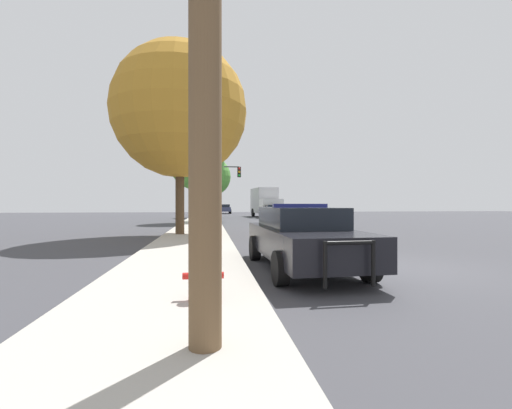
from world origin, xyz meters
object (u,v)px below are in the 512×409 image
Objects in this scene: fire_hydrant at (203,272)px; car_background_distant at (225,209)px; box_truck at (265,202)px; tree_sidewalk_far at (211,177)px; traffic_light at (213,180)px; police_car at (302,236)px; tree_sidewalk_near at (180,111)px; car_background_oncoming at (274,212)px; tree_sidewalk_mid at (197,163)px.

fire_hydrant is 0.17× the size of car_background_distant.
tree_sidewalk_far is at bearing 3.92° from box_truck.
car_background_distant is at bearing 85.13° from traffic_light.
police_car is 0.56× the size of tree_sidewalk_near.
police_car is at bearing 49.63° from fire_hydrant.
fire_hydrant is at bearing -83.46° from tree_sidewalk_near.
box_truck is (6.56, 34.19, 1.26)m from fire_hydrant.
police_car is at bearing 83.49° from car_background_oncoming.
tree_sidewalk_near is at bearing -68.86° from police_car.
tree_sidewalk_far is 10.73m from tree_sidewalk_mid.
tree_sidewalk_far reaches higher than box_truck.
car_background_oncoming is at bearing -77.65° from car_background_distant.
fire_hydrant is at bearing -92.99° from car_background_distant.
police_car is 44.94m from car_background_distant.
fire_hydrant is at bearing -90.55° from tree_sidewalk_far.
tree_sidewalk_mid reaches higher than traffic_light.
police_car is 0.76× the size of tree_sidewalk_far.
box_truck is at bearing 57.03° from tree_sidewalk_mid.
traffic_light is 0.69× the size of tree_sidewalk_mid.
car_background_oncoming is 0.57× the size of box_truck.
box_truck is 1.06× the size of tree_sidewalk_mid.
box_truck is at bearing -99.38° from police_car.
tree_sidewalk_far is (-1.99, 30.64, 3.81)m from police_car.
tree_sidewalk_near is (-3.60, 8.56, 5.19)m from police_car.
police_car reaches higher than car_background_distant.
tree_sidewalk_mid is 0.77× the size of tree_sidewalk_near.
police_car reaches higher than fire_hydrant.
tree_sidewalk_far is at bearing 89.45° from fire_hydrant.
car_background_distant is 19.28m from car_background_oncoming.
fire_hydrant is 34.83m from box_truck.
tree_sidewalk_mid is (-1.22, -10.66, 0.25)m from tree_sidewalk_far.
tree_sidewalk_far is (-6.25, 4.52, 3.84)m from car_background_oncoming.
police_car is 30.94m from tree_sidewalk_far.
traffic_light is at bearing 88.97° from fire_hydrant.
fire_hydrant is 0.11× the size of tree_sidewalk_mid.
car_background_oncoming is at bearing 77.16° from fire_hydrant.
tree_sidewalk_far reaches higher than traffic_light.
traffic_light is at bearing -94.96° from car_background_distant.
traffic_light is 23.50m from car_background_distant.
car_background_oncoming is 8.62m from tree_sidewalk_far.
fire_hydrant is at bearing 75.47° from box_truck.
car_background_oncoming is at bearing 35.80° from traffic_light.
fire_hydrant is 24.60m from traffic_light.
tree_sidewalk_near is at bearing 67.42° from box_truck.
tree_sidewalk_far is 0.74× the size of tree_sidewalk_near.
car_background_distant is (2.42, 47.66, 0.25)m from fire_hydrant.
police_car is 0.73× the size of tree_sidewalk_mid.
tree_sidewalk_mid reaches higher than box_truck.
traffic_light is 1.12× the size of car_background_distant.
fire_hydrant is 0.11× the size of tree_sidewalk_far.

